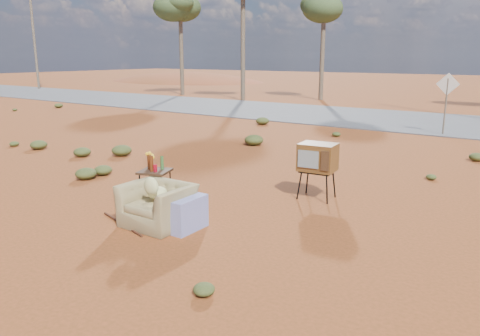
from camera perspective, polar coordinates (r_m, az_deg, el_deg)
The scene contains 12 objects.
ground at distance 8.11m, azimuth -5.70°, elevation -6.53°, with size 140.00×140.00×0.00m, color brown.
highway at distance 21.53m, azimuth 21.21°, elevation 5.29°, with size 140.00×7.00×0.04m, color #565659.
dirt_mound at distance 53.03m, azimuth -6.66°, elevation 10.46°, with size 26.00×18.00×2.00m, color brown.
armchair at distance 7.85m, azimuth -9.46°, elevation -3.94°, with size 1.27×0.82×0.94m.
tv_unit at distance 9.25m, azimuth 9.45°, elevation 1.21°, with size 0.74×0.62×1.11m.
side_table at distance 8.67m, azimuth -10.48°, elevation -0.06°, with size 0.66×0.66×1.04m.
rusty_bar at distance 8.16m, azimuth -14.16°, elevation -6.62°, with size 0.04×0.04×1.43m, color #4D2614.
road_sign at distance 18.15m, azimuth 23.91°, elevation 8.39°, with size 0.78×0.06×2.19m.
eucalyptus_far_left at distance 34.67m, azimuth -7.31°, elevation 18.68°, with size 3.20×3.20×7.10m.
eucalyptus_near_left at distance 30.76m, azimuth 10.21°, elevation 18.34°, with size 3.20×3.20×6.60m.
utility_pole_west at distance 43.71m, azimuth -23.81°, elevation 14.24°, with size 1.40×0.20×8.00m.
scrub_patch at distance 12.00m, azimuth 4.96°, elevation 0.82°, with size 17.49×8.07×0.33m.
Camera 1 is at (4.98, -5.77, 2.77)m, focal length 35.00 mm.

